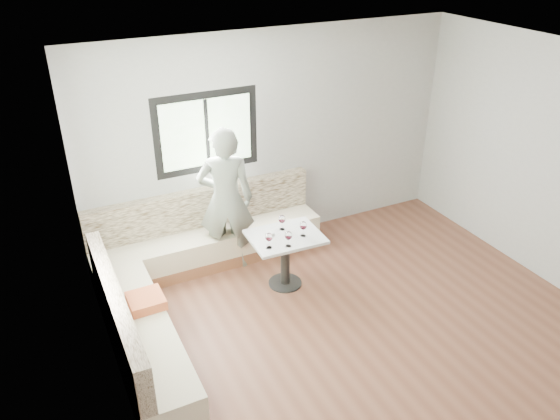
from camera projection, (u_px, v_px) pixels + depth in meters
name	position (u px, v px, depth m)	size (l,w,h in m)	color
room	(380.00, 225.00, 5.03)	(5.01, 5.01, 2.81)	brown
banquette	(182.00, 275.00, 6.19)	(2.90, 2.80, 0.95)	brown
table	(285.00, 248.00, 6.37)	(0.85, 0.67, 0.68)	black
person	(226.00, 200.00, 6.55)	(0.67, 0.44, 1.84)	slate
olive_ramekin	(270.00, 234.00, 6.29)	(0.11, 0.11, 0.04)	white
wine_glass_a	(269.00, 238.00, 5.99)	(0.08, 0.08, 0.19)	white
wine_glass_b	(288.00, 236.00, 6.02)	(0.08, 0.08, 0.19)	white
wine_glass_c	(303.00, 226.00, 6.22)	(0.08, 0.08, 0.19)	white
wine_glass_d	(282.00, 220.00, 6.35)	(0.08, 0.08, 0.19)	white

